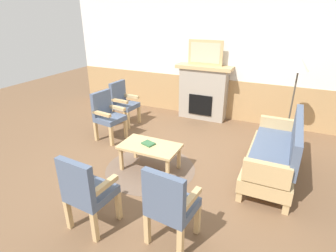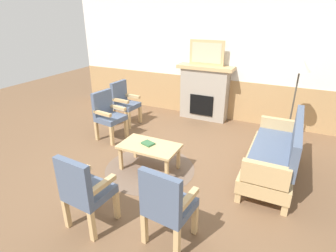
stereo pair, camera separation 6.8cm
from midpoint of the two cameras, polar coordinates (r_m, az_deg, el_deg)
ground_plane at (r=4.77m, az=-2.19°, el=-7.60°), size 14.00×14.00×0.00m
wall_back at (r=6.61m, az=8.12°, el=13.18°), size 7.20×0.14×2.70m
fireplace at (r=6.52m, az=7.14°, el=7.16°), size 1.30×0.44×1.28m
framed_picture at (r=6.33m, az=7.56°, el=15.07°), size 0.80×0.04×0.56m
couch at (r=4.51m, az=21.24°, el=-5.51°), size 0.70×1.80×0.98m
coffee_table at (r=4.40m, az=-4.29°, el=-4.71°), size 0.96×0.56×0.44m
round_rug at (r=4.59m, az=-4.15°, el=-8.93°), size 1.49×1.49×0.01m
book_on_table at (r=4.40m, az=-4.60°, el=-3.71°), size 0.23×0.20×0.03m
armchair_near_fireplace at (r=5.54m, az=-13.09°, el=2.53°), size 0.54×0.54×0.98m
armchair_by_window_left at (r=6.23m, az=-9.81°, el=5.14°), size 0.52×0.52×0.98m
armchair_front_left at (r=3.34m, az=-17.39°, el=-12.78°), size 0.52×0.52×0.98m
armchair_front_center at (r=3.01m, az=-0.30°, el=-16.03°), size 0.53×0.53×0.98m
floor_lamp_by_couch at (r=5.50m, az=25.48°, el=10.65°), size 0.36×0.36×1.68m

